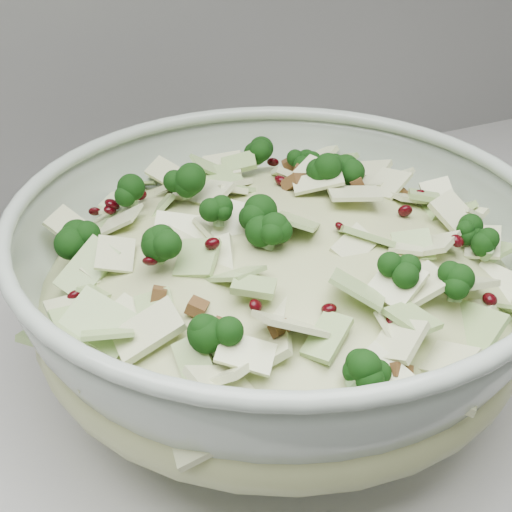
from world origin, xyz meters
The scene contains 3 objects.
counter centered at (0.00, 1.70, 0.45)m, with size 3.60×0.60×0.90m, color #AFAEAA.
mixing_bowl centered at (-0.42, 1.60, 0.98)m, with size 0.49×0.49×0.16m.
salad centered at (-0.42, 1.60, 1.01)m, with size 0.42×0.42×0.16m.
Camera 1 is at (-0.62, 1.19, 1.31)m, focal length 50.00 mm.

